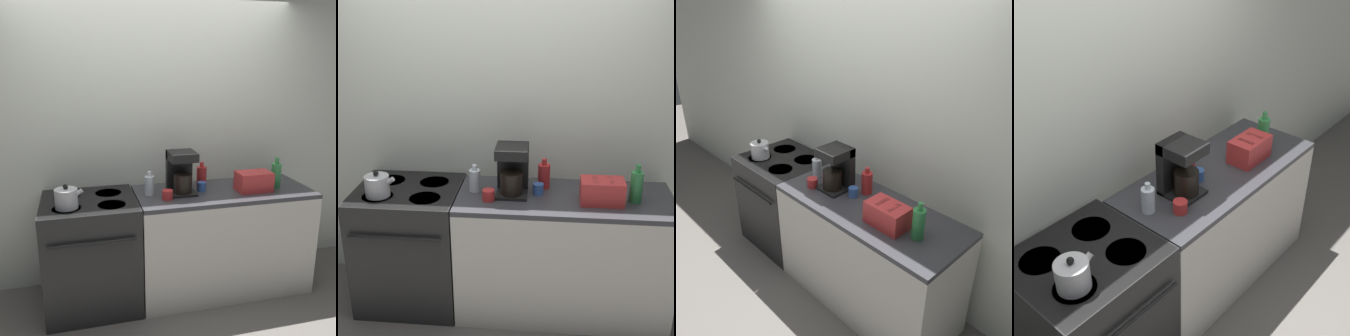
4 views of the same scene
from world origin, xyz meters
TOP-DOWN VIEW (x-y plane):
  - ground_plane at (0.00, 0.00)m, footprint 12.00×12.00m
  - wall_back at (0.00, 0.73)m, footprint 8.00×0.05m
  - stove at (-0.60, 0.34)m, footprint 0.75×0.72m
  - counter_block at (0.54, 0.32)m, footprint 1.50×0.63m
  - kettle at (-0.76, 0.20)m, footprint 0.21×0.17m
  - toaster at (0.78, 0.24)m, footprint 0.29×0.18m
  - coffee_maker at (0.16, 0.34)m, footprint 0.22×0.24m
  - bottle_red at (0.38, 0.45)m, footprint 0.09×0.09m
  - bottle_clear at (-0.10, 0.35)m, footprint 0.08×0.08m
  - bottle_green at (1.01, 0.28)m, footprint 0.08×0.08m
  - cup_red at (0.01, 0.20)m, footprint 0.09×0.09m
  - cup_blue at (0.35, 0.34)m, footprint 0.08×0.08m

SIDE VIEW (x-z plane):
  - ground_plane at x=0.00m, z-range 0.00..0.00m
  - counter_block at x=0.54m, z-range 0.00..0.92m
  - stove at x=-0.60m, z-range 0.01..0.93m
  - cup_red at x=0.01m, z-range 0.92..1.00m
  - cup_blue at x=0.35m, z-range 0.92..1.00m
  - kettle at x=-0.76m, z-range 0.91..1.09m
  - bottle_clear at x=-0.10m, z-range 0.91..1.10m
  - toaster at x=0.78m, z-range 0.92..1.09m
  - bottle_red at x=0.38m, z-range 0.90..1.12m
  - bottle_green at x=1.01m, z-range 0.90..1.17m
  - coffee_maker at x=0.16m, z-range 0.93..1.28m
  - wall_back at x=0.00m, z-range 0.00..2.60m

